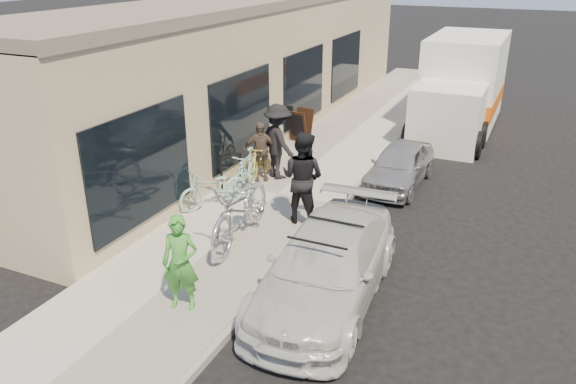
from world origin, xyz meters
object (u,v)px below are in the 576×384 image
(bike_rack, at_px, (231,169))
(moving_truck, at_px, (461,89))
(sandwich_board, at_px, (300,126))
(sedan_white, at_px, (327,266))
(cruiser_bike_a, at_px, (247,170))
(bystander_b, at_px, (260,151))
(woman_rider, at_px, (181,263))
(bystander_a, at_px, (278,142))
(cruiser_bike_c, at_px, (260,160))
(man_standing, at_px, (303,178))
(cruiser_bike_b, at_px, (214,188))
(sedan_silver, at_px, (399,165))
(tandem_bike, at_px, (241,208))

(bike_rack, bearing_deg, moving_truck, 63.78)
(sandwich_board, distance_m, sedan_white, 8.24)
(cruiser_bike_a, height_order, bystander_b, bystander_b)
(sandwich_board, height_order, bystander_b, bystander_b)
(moving_truck, bearing_deg, woman_rider, -100.11)
(moving_truck, bearing_deg, bystander_b, -116.83)
(moving_truck, bearing_deg, bike_rack, -116.20)
(bystander_a, bearing_deg, sedan_white, 155.22)
(cruiser_bike_a, distance_m, cruiser_bike_c, 0.85)
(bystander_a, bearing_deg, cruiser_bike_a, 103.15)
(bike_rack, distance_m, man_standing, 2.44)
(woman_rider, bearing_deg, bystander_a, 82.50)
(cruiser_bike_b, bearing_deg, sedan_silver, 73.68)
(cruiser_bike_a, distance_m, cruiser_bike_b, 1.20)
(sedan_silver, height_order, bystander_a, bystander_a)
(tandem_bike, xyz_separation_m, cruiser_bike_a, (-1.16, 2.35, -0.20))
(sedan_silver, relative_size, cruiser_bike_a, 1.91)
(tandem_bike, height_order, man_standing, man_standing)
(cruiser_bike_a, bearing_deg, sedan_white, -53.53)
(cruiser_bike_a, bearing_deg, bystander_b, 82.03)
(bike_rack, bearing_deg, tandem_bike, -55.64)
(tandem_bike, bearing_deg, bike_rack, 118.00)
(sedan_silver, relative_size, cruiser_bike_c, 2.07)
(bike_rack, relative_size, cruiser_bike_b, 0.52)
(cruiser_bike_c, bearing_deg, cruiser_bike_b, -95.32)
(sedan_white, height_order, cruiser_bike_b, sedan_white)
(woman_rider, xyz_separation_m, bystander_b, (-1.41, 5.45, -0.05))
(sedan_white, bearing_deg, sandwich_board, 112.80)
(bike_rack, distance_m, woman_rider, 4.90)
(woman_rider, height_order, cruiser_bike_a, woman_rider)
(tandem_bike, xyz_separation_m, bystander_a, (-0.82, 3.38, 0.26))
(bike_rack, relative_size, bystander_a, 0.47)
(woman_rider, bearing_deg, sedan_silver, 57.66)
(cruiser_bike_b, bearing_deg, tandem_bike, -11.68)
(moving_truck, xyz_separation_m, man_standing, (-1.79, -9.03, -0.19))
(sandwich_board, bearing_deg, sedan_white, -53.70)
(sedan_silver, bearing_deg, cruiser_bike_c, -156.61)
(moving_truck, distance_m, cruiser_bike_a, 8.81)
(cruiser_bike_b, distance_m, cruiser_bike_c, 2.03)
(man_standing, bearing_deg, moving_truck, -96.54)
(sedan_silver, xyz_separation_m, cruiser_bike_c, (-3.23, -1.29, 0.07))
(woman_rider, relative_size, man_standing, 0.81)
(bystander_a, xyz_separation_m, bystander_b, (-0.33, -0.32, -0.20))
(cruiser_bike_a, distance_m, bystander_a, 1.17)
(sandwich_board, relative_size, bystander_a, 0.51)
(bike_rack, xyz_separation_m, man_standing, (2.22, -0.88, 0.45))
(cruiser_bike_b, xyz_separation_m, bystander_a, (0.53, 2.21, 0.50))
(sandwich_board, distance_m, man_standing, 5.55)
(sedan_white, distance_m, tandem_bike, 2.41)
(sedan_silver, relative_size, woman_rider, 1.94)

